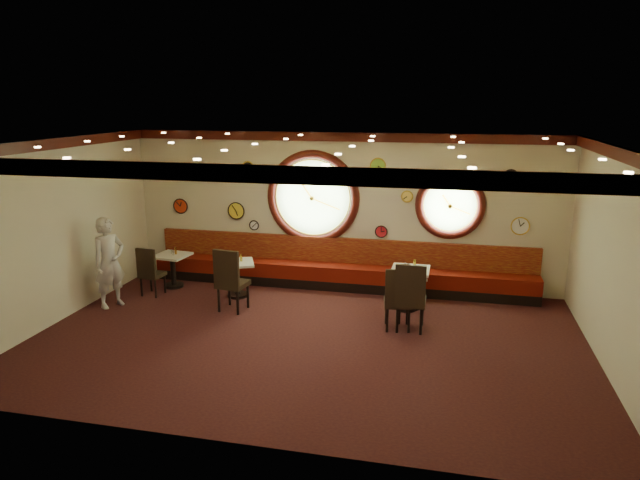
{
  "coord_description": "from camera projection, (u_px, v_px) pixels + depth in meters",
  "views": [
    {
      "loc": [
        2.14,
        -8.44,
        3.85
      ],
      "look_at": [
        0.05,
        0.8,
        1.5
      ],
      "focal_mm": 32.0,
      "sensor_mm": 36.0,
      "label": 1
    }
  ],
  "objects": [
    {
      "name": "wall_back",
      "position": [
        341.0,
        210.0,
        11.83
      ],
      "size": [
        9.0,
        0.02,
        3.2
      ],
      "primitive_type": "cube",
      "color": "beige",
      "rests_on": "floor"
    },
    {
      "name": "condiment_d_bottle",
      "position": [
        415.0,
        264.0,
        10.63
      ],
      "size": [
        0.05,
        0.05,
        0.17
      ],
      "primitive_type": "cylinder",
      "color": "yellow",
      "rests_on": "table_d"
    },
    {
      "name": "condiment_a_salt",
      "position": [
        171.0,
        252.0,
        11.92
      ],
      "size": [
        0.03,
        0.03,
        0.09
      ],
      "primitive_type": "cylinder",
      "color": "silver",
      "rests_on": "table_a"
    },
    {
      "name": "wall_left",
      "position": [
        57.0,
        231.0,
        9.96
      ],
      "size": [
        0.02,
        6.0,
        3.2
      ],
      "primitive_type": "cube",
      "color": "beige",
      "rests_on": "floor"
    },
    {
      "name": "condiment_d_salt",
      "position": [
        405.0,
        265.0,
        10.7
      ],
      "size": [
        0.04,
        0.04,
        0.1
      ],
      "primitive_type": "cylinder",
      "color": "silver",
      "rests_on": "table_d"
    },
    {
      "name": "porthole_right_glass",
      "position": [
        450.0,
        205.0,
        11.31
      ],
      "size": [
        1.1,
        0.02,
        1.1
      ],
      "primitive_type": "cylinder",
      "rotation": [
        1.57,
        0.0,
        0.0
      ],
      "color": "#9ECC7A",
      "rests_on": "wall_back"
    },
    {
      "name": "table_b",
      "position": [
        237.0,
        275.0,
        11.33
      ],
      "size": [
        0.86,
        0.86,
        0.72
      ],
      "color": "black",
      "rests_on": "floor"
    },
    {
      "name": "condiment_a_pepper",
      "position": [
        173.0,
        253.0,
        11.79
      ],
      "size": [
        0.04,
        0.04,
        0.1
      ],
      "primitive_type": "cylinder",
      "color": "silver",
      "rests_on": "table_a"
    },
    {
      "name": "wall_clock_9",
      "position": [
        511.0,
        177.0,
        10.89
      ],
      "size": [
        0.28,
        0.03,
        0.28
      ],
      "primitive_type": "cylinder",
      "rotation": [
        1.57,
        0.0,
        0.0
      ],
      "color": "black",
      "rests_on": "wall_back"
    },
    {
      "name": "molding_right",
      "position": [
        625.0,
        155.0,
        7.67
      ],
      "size": [
        0.1,
        6.0,
        0.18
      ],
      "primitive_type": "cube",
      "color": "#3B0E0A",
      "rests_on": "wall_back"
    },
    {
      "name": "table_a",
      "position": [
        173.0,
        266.0,
        11.92
      ],
      "size": [
        0.71,
        0.71,
        0.7
      ],
      "color": "black",
      "rests_on": "floor"
    },
    {
      "name": "wall_clock_6",
      "position": [
        520.0,
        226.0,
        11.07
      ],
      "size": [
        0.34,
        0.03,
        0.34
      ],
      "primitive_type": "cylinder",
      "rotation": [
        1.57,
        0.0,
        0.0
      ],
      "color": "white",
      "rests_on": "wall_back"
    },
    {
      "name": "waiter",
      "position": [
        109.0,
        262.0,
        10.71
      ],
      "size": [
        0.66,
        0.75,
        1.72
      ],
      "primitive_type": "imported",
      "rotation": [
        0.0,
        0.0,
        1.09
      ],
      "color": "silver",
      "rests_on": "floor"
    },
    {
      "name": "table_c",
      "position": [
        406.0,
        287.0,
        10.62
      ],
      "size": [
        0.78,
        0.78,
        0.69
      ],
      "color": "black",
      "rests_on": "floor"
    },
    {
      "name": "molding_front",
      "position": [
        235.0,
        173.0,
        5.84
      ],
      "size": [
        9.0,
        0.1,
        0.18
      ],
      "primitive_type": "cube",
      "color": "#3B0E0A",
      "rests_on": "wall_back"
    },
    {
      "name": "condiment_c_pepper",
      "position": [
        409.0,
        272.0,
        10.54
      ],
      "size": [
        0.03,
        0.03,
        0.09
      ],
      "primitive_type": "cylinder",
      "color": "silver",
      "rests_on": "table_c"
    },
    {
      "name": "condiment_c_salt",
      "position": [
        401.0,
        271.0,
        10.61
      ],
      "size": [
        0.04,
        0.04,
        0.1
      ],
      "primitive_type": "cylinder",
      "color": "silver",
      "rests_on": "table_c"
    },
    {
      "name": "condiment_b_pepper",
      "position": [
        238.0,
        259.0,
        11.25
      ],
      "size": [
        0.03,
        0.03,
        0.1
      ],
      "primitive_type": "cylinder",
      "color": "silver",
      "rests_on": "table_b"
    },
    {
      "name": "wall_clock_8",
      "position": [
        254.0,
        225.0,
        12.3
      ],
      "size": [
        0.2,
        0.03,
        0.2
      ],
      "primitive_type": "cylinder",
      "rotation": [
        1.57,
        0.0,
        0.0
      ],
      "color": "white",
      "rests_on": "wall_back"
    },
    {
      "name": "condiment_c_bottle",
      "position": [
        411.0,
        270.0,
        10.58
      ],
      "size": [
        0.05,
        0.05,
        0.16
      ],
      "primitive_type": "cylinder",
      "color": "gold",
      "rests_on": "table_c"
    },
    {
      "name": "wall_front",
      "position": [
        238.0,
        313.0,
        6.15
      ],
      "size": [
        9.0,
        0.02,
        3.2
      ],
      "primitive_type": "cube",
      "color": "beige",
      "rests_on": "floor"
    },
    {
      "name": "porthole_right_frame",
      "position": [
        450.0,
        205.0,
        11.29
      ],
      "size": [
        1.38,
        0.18,
        1.38
      ],
      "primitive_type": "torus",
      "rotation": [
        1.57,
        0.0,
        0.0
      ],
      "color": "#3B0E0A",
      "rests_on": "wall_back"
    },
    {
      "name": "wall_clock_2",
      "position": [
        407.0,
        196.0,
        11.42
      ],
      "size": [
        0.22,
        0.03,
        0.22
      ],
      "primitive_type": "cylinder",
      "rotation": [
        1.57,
        0.0,
        0.0
      ],
      "color": "#F7D052",
      "rests_on": "wall_back"
    },
    {
      "name": "porthole_left_ring",
      "position": [
        313.0,
        198.0,
        11.85
      ],
      "size": [
        1.61,
        0.03,
        1.61
      ],
      "primitive_type": "torus",
      "rotation": [
        1.57,
        0.0,
        0.0
      ],
      "color": "gold",
      "rests_on": "wall_back"
    },
    {
      "name": "chair_b",
      "position": [
        230.0,
        276.0,
        10.45
      ],
      "size": [
        0.57,
        0.57,
        0.75
      ],
      "rotation": [
        0.0,
        0.0,
        -0.15
      ],
      "color": "black",
      "rests_on": "floor"
    },
    {
      "name": "chair_d",
      "position": [
        410.0,
        293.0,
        9.54
      ],
      "size": [
        0.51,
        0.51,
        0.75
      ],
      "rotation": [
        0.0,
        0.0,
        0.0
      ],
      "color": "black",
      "rests_on": "floor"
    },
    {
      "name": "porthole_left_glass",
      "position": [
        313.0,
        197.0,
        11.89
      ],
      "size": [
        1.66,
        0.02,
        1.66
      ],
      "primitive_type": "cylinder",
      "rotation": [
        1.57,
        0.0,
        0.0
      ],
      "color": "#9ECC7A",
      "rests_on": "wall_back"
    },
    {
      "name": "wall_right",
      "position": [
        615.0,
        263.0,
        8.03
      ],
      "size": [
        0.02,
        6.0,
        3.2
      ],
      "primitive_type": "cube",
      "color": "beige",
      "rests_on": "floor"
    },
    {
      "name": "molding_back",
      "position": [
        341.0,
        137.0,
        11.42
      ],
      "size": [
        9.0,
        0.1,
        0.18
      ],
      "primitive_type": "cube",
      "color": "#3B0E0A",
      "rests_on": "wall_back"
    },
    {
      "name": "condiment_d_pepper",
      "position": [
        408.0,
        267.0,
        10.57
      ],
      "size": [
        0.04,
        0.04,
        0.11
      ],
      "primitive_type": "cylinder",
      "color": "silver",
      "rests_on": "table_d"
    },
    {
      "name": "condiment_a_bottle",
      "position": [
        176.0,
        251.0,
        11.86
      ],
      "size": [
        0.05,
        0.05,
        0.15
      ],
      "primitive_type": "cylinder",
      "color": "gold",
      "rests_on": "table_a"
    },
    {
      "name": "condiment_b_salt",
      "position": [
        231.0,
        259.0,
        11.26
      ],
      "size": [
        0.04,
        0.04,
        0.11
      ],
      "primitive_type": "cylinder",
      "color": "silver",
      "rests_on": "table_b"
    },
    {
      "name": "wall_clock_0",
      "position": [
        248.0,
        167.0,
        12.02
      ],
      "size": [
        0.24,
        0.03,
        0.24
      ],
      "primitive_type": "cylinder",
      "rotation": [
        1.57,
        0.0,
        0.0
      ],
      "color": "black",
      "rests_on": "wall_back"
    },
    {
      "name": "porthole_left_frame",
      "position": [
        313.0,
        198.0,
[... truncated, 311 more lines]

